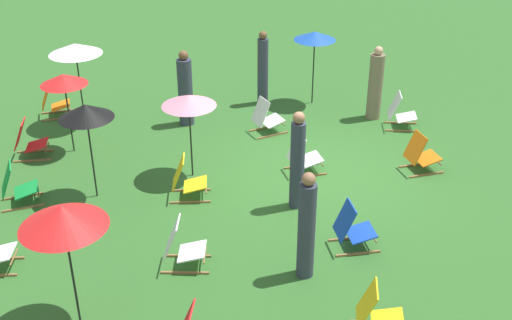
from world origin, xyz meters
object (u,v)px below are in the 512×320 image
(deckchair_10, at_px, (187,180))
(umbrella_3, at_px, (189,101))
(deckchair_3, at_px, (182,246))
(person_2, at_px, (307,228))
(deckchair_7, at_px, (28,141))
(umbrella_0, at_px, (63,217))
(deckchair_13, at_px, (53,102))
(deckchair_6, at_px, (266,118))
(person_0, at_px, (263,69))
(deckchair_1, at_px, (352,229))
(deckchair_14, at_px, (17,186))
(person_3, at_px, (375,85))
(deckchair_2, at_px, (377,315))
(person_4, at_px, (297,162))
(person_1, at_px, (185,90))
(umbrella_4, at_px, (64,80))
(deckchair_12, at_px, (400,113))
(umbrella_1, at_px, (75,49))
(umbrella_2, at_px, (86,112))
(umbrella_5, at_px, (315,36))
(deckchair_9, at_px, (421,155))
(deckchair_4, at_px, (303,156))

(deckchair_10, relative_size, umbrella_3, 0.48)
(deckchair_3, distance_m, person_2, 2.01)
(deckchair_7, distance_m, umbrella_0, 5.65)
(deckchair_10, bearing_deg, deckchair_3, -179.98)
(deckchair_7, height_order, deckchair_13, same)
(deckchair_6, xyz_separation_m, person_0, (1.72, -0.26, 0.52))
(deckchair_1, xyz_separation_m, umbrella_0, (-0.99, 4.35, 1.40))
(deckchair_14, bearing_deg, deckchair_1, -122.67)
(umbrella_3, bearing_deg, person_3, -66.04)
(deckchair_2, relative_size, person_0, 0.47)
(person_4, bearing_deg, deckchair_14, -69.41)
(deckchair_13, bearing_deg, deckchair_10, -152.46)
(person_1, distance_m, person_3, 4.41)
(deckchair_1, height_order, umbrella_4, umbrella_4)
(deckchair_12, bearing_deg, umbrella_1, 92.85)
(deckchair_1, height_order, umbrella_3, umbrella_3)
(umbrella_1, height_order, umbrella_3, umbrella_1)
(deckchair_10, height_order, umbrella_3, umbrella_3)
(deckchair_6, height_order, person_2, person_2)
(umbrella_2, bearing_deg, deckchair_10, -102.17)
(deckchair_10, xyz_separation_m, umbrella_3, (0.82, -0.18, 1.25))
(deckchair_12, relative_size, umbrella_1, 0.44)
(umbrella_5, bearing_deg, deckchair_2, 170.99)
(deckchair_9, relative_size, deckchair_10, 1.00)
(deckchair_9, xyz_separation_m, umbrella_3, (0.67, 4.53, 1.25))
(deckchair_9, relative_size, person_2, 0.46)
(deckchair_7, bearing_deg, deckchair_12, -87.88)
(deckchair_13, distance_m, person_1, 3.26)
(deckchair_6, relative_size, deckchair_14, 1.04)
(deckchair_4, height_order, umbrella_5, umbrella_5)
(deckchair_10, height_order, umbrella_1, umbrella_1)
(person_0, relative_size, person_1, 1.04)
(umbrella_4, bearing_deg, umbrella_1, -7.09)
(deckchair_10, relative_size, person_2, 0.46)
(deckchair_3, distance_m, person_0, 6.77)
(deckchair_9, distance_m, umbrella_2, 6.54)
(umbrella_1, xyz_separation_m, umbrella_5, (0.22, -5.55, -0.09))
(deckchair_13, bearing_deg, deckchair_7, 165.70)
(deckchair_10, distance_m, deckchair_12, 5.52)
(umbrella_1, bearing_deg, deckchair_14, 163.12)
(deckchair_10, distance_m, umbrella_4, 3.48)
(deckchair_14, height_order, umbrella_4, umbrella_4)
(deckchair_10, bearing_deg, umbrella_3, -4.73)
(deckchair_13, height_order, person_3, person_3)
(deckchair_10, distance_m, umbrella_2, 2.20)
(deckchair_1, bearing_deg, umbrella_1, 38.80)
(deckchair_9, relative_size, umbrella_3, 0.48)
(deckchair_4, xyz_separation_m, deckchair_7, (1.70, 5.47, 0.00))
(deckchair_4, height_order, umbrella_3, umbrella_3)
(deckchair_13, xyz_separation_m, person_1, (-0.99, -3.07, 0.46))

